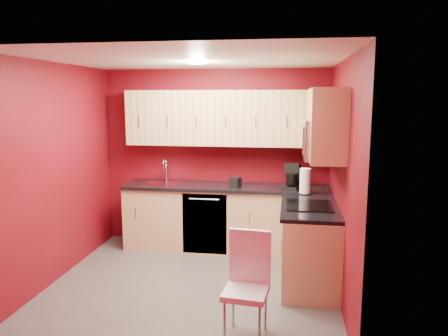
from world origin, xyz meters
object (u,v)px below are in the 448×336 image
(microwave, at_px, (322,139))
(coffee_maker, at_px, (291,176))
(dining_chair, at_px, (246,286))
(napkin_holder, at_px, (236,182))
(sink, at_px, (163,181))
(paper_towel, at_px, (305,181))

(microwave, xyz_separation_m, coffee_maker, (-0.31, 0.94, -0.59))
(microwave, distance_m, dining_chair, 1.84)
(microwave, distance_m, napkin_holder, 1.56)
(microwave, relative_size, dining_chair, 0.82)
(coffee_maker, bearing_deg, microwave, -56.64)
(microwave, relative_size, napkin_holder, 5.80)
(dining_chair, bearing_deg, napkin_holder, 105.59)
(dining_chair, bearing_deg, sink, 128.25)
(microwave, bearing_deg, sink, 154.40)
(sink, bearing_deg, napkin_holder, -4.66)
(coffee_maker, bearing_deg, paper_towel, -46.27)
(microwave, height_order, paper_towel, microwave)
(napkin_holder, bearing_deg, coffee_maker, 1.76)
(paper_towel, bearing_deg, coffee_maker, 118.86)
(coffee_maker, xyz_separation_m, paper_towel, (0.17, -0.31, -0.00))
(napkin_holder, bearing_deg, dining_chair, -80.43)
(napkin_holder, relative_size, paper_towel, 0.41)
(sink, bearing_deg, coffee_maker, -1.99)
(sink, xyz_separation_m, dining_chair, (1.40, -2.22, -0.48))
(microwave, height_order, napkin_holder, microwave)
(napkin_holder, distance_m, paper_towel, 0.96)
(microwave, distance_m, paper_towel, 0.87)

